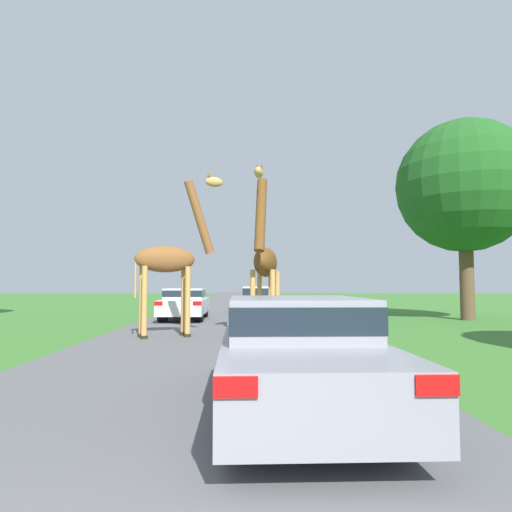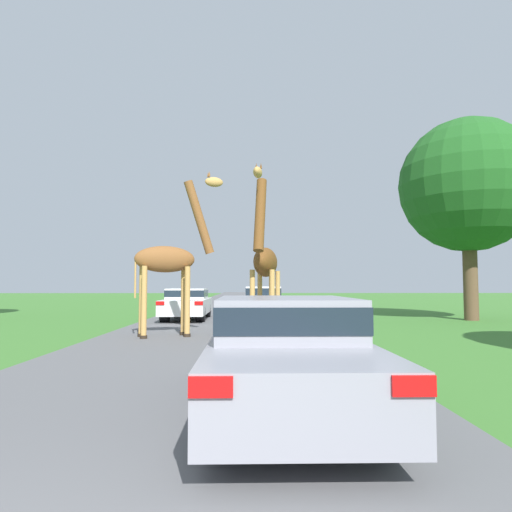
{
  "view_description": "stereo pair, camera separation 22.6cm",
  "coord_description": "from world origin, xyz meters",
  "views": [
    {
      "loc": [
        0.7,
        -1.19,
        1.49
      ],
      "look_at": [
        1.23,
        12.77,
        2.37
      ],
      "focal_mm": 32.0,
      "sensor_mm": 36.0,
      "label": 1
    },
    {
      "loc": [
        0.92,
        -1.2,
        1.49
      ],
      "look_at": [
        1.23,
        12.77,
        2.37
      ],
      "focal_mm": 32.0,
      "sensor_mm": 36.0,
      "label": 2
    }
  ],
  "objects": [
    {
      "name": "road",
      "position": [
        0.0,
        30.0,
        0.0
      ],
      "size": [
        6.68,
        120.0,
        0.0
      ],
      "color": "#5B5B5E",
      "rests_on": "ground"
    },
    {
      "name": "giraffe_near_road",
      "position": [
        1.5,
        12.61,
        2.23
      ],
      "size": [
        1.05,
        2.97,
        4.89
      ],
      "rotation": [
        0.0,
        0.0,
        2.96
      ],
      "color": "tan",
      "rests_on": "ground"
    },
    {
      "name": "giraffe_companion",
      "position": [
        -1.25,
        12.02,
        2.24
      ],
      "size": [
        2.58,
        1.28,
        4.9
      ],
      "rotation": [
        0.0,
        0.0,
        -1.22
      ],
      "color": "tan",
      "rests_on": "ground"
    },
    {
      "name": "car_lead_maroon",
      "position": [
        1.39,
        4.38,
        0.71
      ],
      "size": [
        1.75,
        4.68,
        1.33
      ],
      "color": "gray",
      "rests_on": "ground"
    },
    {
      "name": "car_queue_right",
      "position": [
        1.8,
        22.55,
        0.74
      ],
      "size": [
        1.97,
        4.14,
        1.39
      ],
      "color": "silver",
      "rests_on": "ground"
    },
    {
      "name": "car_queue_left",
      "position": [
        -1.6,
        18.54,
        0.71
      ],
      "size": [
        1.78,
        4.63,
        1.32
      ],
      "color": "silver",
      "rests_on": "ground"
    },
    {
      "name": "tree_left_edge",
      "position": [
        10.35,
        17.73,
        5.68
      ],
      "size": [
        5.67,
        5.67,
        8.55
      ],
      "color": "brown",
      "rests_on": "ground"
    }
  ]
}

